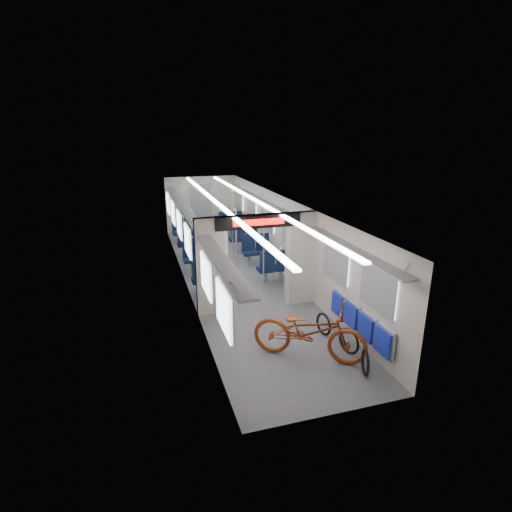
# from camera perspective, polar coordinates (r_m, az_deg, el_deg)

# --- Properties ---
(carriage) EXTENTS (12.00, 12.02, 2.31)m
(carriage) POSITION_cam_1_polar(r_m,az_deg,el_deg) (10.88, -2.50, 3.61)
(carriage) COLOR #515456
(carriage) RESTS_ON ground
(bicycle) EXTENTS (2.20, 1.81, 1.13)m
(bicycle) POSITION_cam_1_polar(r_m,az_deg,el_deg) (7.60, 7.62, -10.60)
(bicycle) COLOR #8E3A14
(bicycle) RESTS_ON ground
(flip_bench) EXTENTS (0.12, 2.14, 0.55)m
(flip_bench) POSITION_cam_1_polar(r_m,az_deg,el_deg) (8.11, 14.57, -9.00)
(flip_bench) COLOR gray
(flip_bench) RESTS_ON carriage
(bike_hoop_a) EXTENTS (0.21, 0.47, 0.48)m
(bike_hoop_a) POSITION_cam_1_polar(r_m,az_deg,el_deg) (7.50, 15.34, -14.61)
(bike_hoop_a) COLOR black
(bike_hoop_a) RESTS_ON ground
(bike_hoop_b) EXTENTS (0.19, 0.52, 0.53)m
(bike_hoop_b) POSITION_cam_1_polar(r_m,az_deg,el_deg) (8.03, 13.11, -11.91)
(bike_hoop_b) COLOR black
(bike_hoop_b) RESTS_ON ground
(bike_hoop_c) EXTENTS (0.13, 0.49, 0.49)m
(bike_hoop_c) POSITION_cam_1_polar(r_m,az_deg,el_deg) (8.61, 9.62, -9.72)
(bike_hoop_c) COLOR black
(bike_hoop_c) RESTS_ON ground
(seat_bay_near_left) EXTENTS (0.93, 2.16, 1.13)m
(seat_bay_near_left) POSITION_cam_1_polar(r_m,az_deg,el_deg) (11.28, -7.46, -1.03)
(seat_bay_near_left) COLOR black
(seat_bay_near_left) RESTS_ON ground
(seat_bay_near_right) EXTENTS (0.89, 2.00, 1.08)m
(seat_bay_near_right) POSITION_cam_1_polar(r_m,az_deg,el_deg) (11.92, 1.24, 0.04)
(seat_bay_near_right) COLOR black
(seat_bay_near_right) RESTS_ON ground
(seat_bay_far_left) EXTENTS (0.90, 2.03, 1.09)m
(seat_bay_far_left) POSITION_cam_1_polar(r_m,az_deg,el_deg) (14.56, -9.76, 3.08)
(seat_bay_far_left) COLOR black
(seat_bay_far_left) RESTS_ON ground
(seat_bay_far_right) EXTENTS (0.94, 2.20, 1.14)m
(seat_bay_far_right) POSITION_cam_1_polar(r_m,az_deg,el_deg) (15.05, -2.77, 3.88)
(seat_bay_far_right) COLOR black
(seat_bay_far_right) RESTS_ON ground
(stanchion_near_left) EXTENTS (0.04, 0.04, 2.30)m
(stanchion_near_left) POSITION_cam_1_polar(r_m,az_deg,el_deg) (10.01, -2.81, 0.26)
(stanchion_near_left) COLOR silver
(stanchion_near_left) RESTS_ON ground
(stanchion_near_right) EXTENTS (0.04, 0.04, 2.30)m
(stanchion_near_right) POSITION_cam_1_polar(r_m,az_deg,el_deg) (10.17, 1.08, 0.55)
(stanchion_near_right) COLOR silver
(stanchion_near_right) RESTS_ON ground
(stanchion_far_left) EXTENTS (0.04, 0.04, 2.30)m
(stanchion_far_left) POSITION_cam_1_polar(r_m,az_deg,el_deg) (13.02, -6.05, 4.29)
(stanchion_far_left) COLOR silver
(stanchion_far_left) RESTS_ON ground
(stanchion_far_right) EXTENTS (0.04, 0.04, 2.30)m
(stanchion_far_right) POSITION_cam_1_polar(r_m,az_deg,el_deg) (13.04, -3.39, 4.38)
(stanchion_far_right) COLOR silver
(stanchion_far_right) RESTS_ON ground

